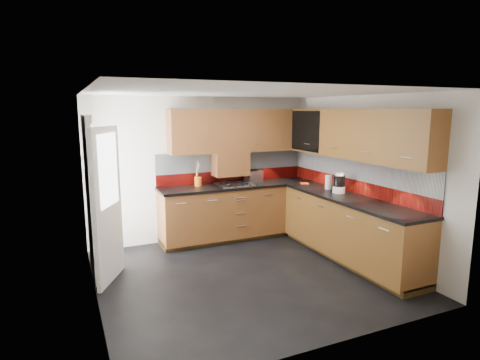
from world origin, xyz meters
name	(u,v)px	position (x,y,z in m)	size (l,w,h in m)	color
room	(247,164)	(0.00, 0.00, 1.50)	(4.00, 3.80, 2.64)	black
base_cabinets	(288,221)	(1.07, 0.72, 0.44)	(2.70, 3.20, 0.95)	#5E3415
countertop	(289,192)	(1.05, 0.70, 0.92)	(2.72, 3.22, 0.04)	black
backsplash	(294,171)	(1.28, 0.93, 1.21)	(2.70, 3.20, 0.54)	#6A0B09
upper_cabinets	(297,132)	(1.23, 0.78, 1.84)	(2.50, 3.20, 0.72)	#5E3415
extractor_hood	(230,164)	(0.45, 1.64, 1.28)	(0.60, 0.33, 0.40)	#5E3415
glass_cabinet	(313,129)	(1.71, 1.07, 1.87)	(0.32, 0.80, 0.66)	black
back_door	(98,201)	(-1.78, 0.75, 1.03)	(0.42, 1.19, 2.04)	white
gas_hob	(234,184)	(0.45, 1.47, 0.95)	(0.57, 0.50, 0.04)	silver
utensil_pot	(198,180)	(-0.14, 1.63, 1.04)	(0.12, 0.12, 0.42)	#D56114
toaster	(254,176)	(0.88, 1.60, 1.04)	(0.32, 0.23, 0.21)	silver
food_processor	(339,184)	(1.65, 0.23, 1.08)	(0.19, 0.19, 0.31)	white
paper_towel	(329,182)	(1.69, 0.54, 1.05)	(0.11, 0.11, 0.22)	white
orange_cloth	(304,183)	(1.59, 1.08, 0.95)	(0.13, 0.12, 0.01)	#F0461A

